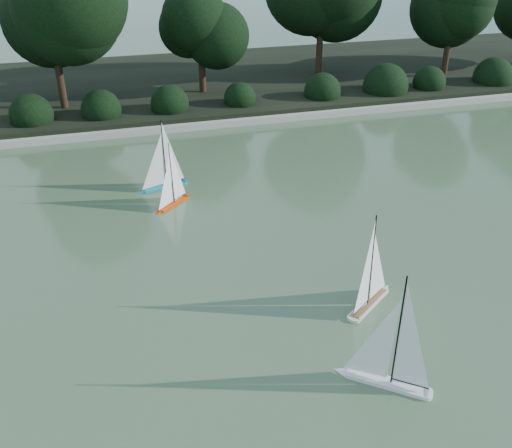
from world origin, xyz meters
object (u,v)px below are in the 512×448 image
object	(u,v)px
sailboat_teal	(160,178)
sailboat_white_b	(373,288)
sailboat_orange	(170,196)
sailboat_white_a	(381,366)

from	to	relation	value
sailboat_teal	sailboat_white_b	bearing A→B (deg)	-63.27
sailboat_white_b	sailboat_orange	distance (m)	4.60
sailboat_orange	sailboat_white_a	bearing A→B (deg)	-72.63
sailboat_white_b	sailboat_teal	bearing A→B (deg)	116.73
sailboat_orange	sailboat_teal	xyz separation A→B (m)	(-0.07, 0.87, 0.03)
sailboat_white_b	sailboat_white_a	bearing A→B (deg)	-113.23
sailboat_white_b	sailboat_orange	bearing A→B (deg)	120.81
sailboat_white_a	sailboat_white_b	distance (m)	1.64
sailboat_white_a	sailboat_orange	world-z (taller)	sailboat_white_a
sailboat_white_a	sailboat_white_b	xyz separation A→B (m)	(0.65, 1.51, -0.02)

